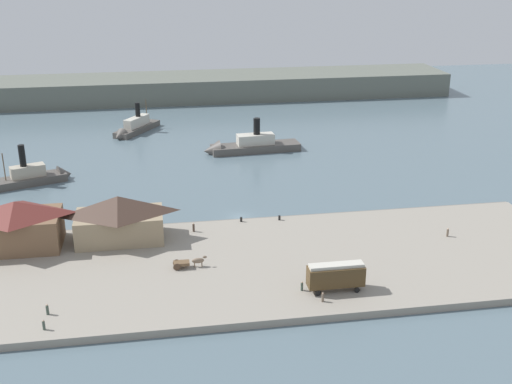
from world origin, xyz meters
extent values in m
plane|color=slate|center=(0.00, 0.00, 0.00)|extent=(320.00, 320.00, 0.00)
cube|color=gray|center=(0.00, -22.00, 0.60)|extent=(110.00, 36.00, 1.20)
cube|color=slate|center=(0.00, -3.60, 0.50)|extent=(110.00, 0.80, 1.00)
cube|color=brown|center=(-39.92, -9.77, 4.15)|extent=(14.42, 9.51, 5.91)
pyramid|color=maroon|center=(-39.92, -9.77, 8.39)|extent=(14.70, 9.98, 2.57)
cube|color=#998466|center=(-22.73, -9.62, 3.72)|extent=(15.14, 8.49, 5.04)
pyramid|color=#473328|center=(-22.73, -9.62, 7.87)|extent=(15.45, 8.91, 3.27)
cube|color=#4C381E|center=(9.97, -33.31, 3.62)|extent=(8.60, 2.50, 3.05)
cube|color=beige|center=(9.97, -33.31, 5.40)|extent=(8.26, 1.75, 0.50)
cylinder|color=black|center=(12.98, -32.06, 1.65)|extent=(0.90, 0.18, 0.90)
cylinder|color=black|center=(12.98, -34.57, 1.65)|extent=(0.90, 0.18, 0.90)
cylinder|color=black|center=(6.96, -32.06, 1.65)|extent=(0.90, 0.18, 0.90)
cylinder|color=black|center=(6.96, -34.57, 1.65)|extent=(0.90, 0.18, 0.90)
cube|color=brown|center=(-12.62, -22.23, 2.05)|extent=(2.59, 1.50, 0.50)
cylinder|color=#4C3828|center=(-13.40, -21.48, 1.80)|extent=(1.20, 0.10, 1.20)
cylinder|color=#4C3828|center=(-13.40, -22.98, 1.80)|extent=(1.20, 0.10, 1.20)
ellipsoid|color=#7A6651|center=(-9.93, -22.23, 2.30)|extent=(2.00, 0.70, 0.90)
ellipsoid|color=#7A6651|center=(-8.83, -22.23, 2.85)|extent=(0.70, 0.32, 0.44)
cylinder|color=#7A6651|center=(-9.33, -22.03, 1.70)|extent=(0.16, 0.16, 1.00)
cylinder|color=#7A6651|center=(-9.33, -22.43, 1.70)|extent=(0.16, 0.16, 1.00)
cylinder|color=#7A6651|center=(-10.53, -22.03, 1.70)|extent=(0.16, 0.16, 1.00)
cylinder|color=#7A6651|center=(-10.53, -22.43, 1.70)|extent=(0.16, 0.16, 1.00)
cylinder|color=#6B5B4C|center=(7.23, -36.26, 1.84)|extent=(0.38, 0.38, 1.29)
sphere|color=#CCA889|center=(7.23, -36.26, 2.60)|extent=(0.24, 0.24, 0.24)
cylinder|color=#6B5B4C|center=(35.31, -17.78, 1.88)|extent=(0.40, 0.40, 1.36)
sphere|color=#CCA889|center=(35.31, -17.78, 2.69)|extent=(0.25, 0.25, 0.25)
cylinder|color=#3D4C42|center=(4.97, -32.55, 1.84)|extent=(0.38, 0.38, 1.28)
sphere|color=#CCA889|center=(4.97, -32.55, 2.60)|extent=(0.23, 0.23, 0.23)
cylinder|color=#3D4C42|center=(-32.11, -33.35, 1.90)|extent=(0.41, 0.41, 1.40)
sphere|color=#CCA889|center=(-32.11, -33.35, 2.73)|extent=(0.26, 0.26, 0.26)
cylinder|color=#4C3D33|center=(-9.65, -8.22, 1.91)|extent=(0.42, 0.42, 1.42)
sphere|color=#CCA889|center=(-9.65, -8.22, 2.75)|extent=(0.26, 0.26, 0.26)
cylinder|color=#3D4C42|center=(-32.06, -37.29, 1.84)|extent=(0.38, 0.38, 1.29)
sphere|color=#CCA889|center=(-32.06, -37.29, 2.60)|extent=(0.24, 0.24, 0.24)
cylinder|color=black|center=(-0.42, -5.11, 1.65)|extent=(0.44, 0.44, 0.90)
cylinder|color=black|center=(6.91, -5.51, 1.65)|extent=(0.44, 0.44, 0.90)
cube|color=#514C47|center=(-44.29, 26.50, 0.89)|extent=(16.92, 10.42, 1.78)
cone|color=#514C47|center=(-36.72, 29.34, 0.89)|extent=(4.32, 5.29, 4.56)
cube|color=#B2A893|center=(-44.29, 26.50, 3.10)|extent=(7.96, 5.30, 2.63)
cylinder|color=black|center=(-44.99, 26.23, 6.86)|extent=(1.43, 1.43, 4.88)
cylinder|color=brown|center=(-48.83, 24.79, 4.91)|extent=(0.24, 0.24, 6.25)
cube|color=#514C47|center=(10.24, 43.07, 0.96)|extent=(23.62, 7.48, 1.92)
cone|color=#514C47|center=(-1.36, 42.24, 0.96)|extent=(4.55, 5.55, 5.26)
cube|color=beige|center=(10.24, 43.07, 3.26)|extent=(9.84, 4.33, 2.68)
cylinder|color=black|center=(10.57, 43.09, 6.73)|extent=(1.73, 1.73, 4.27)
cube|color=#514C47|center=(-20.61, 67.57, 0.83)|extent=(13.48, 17.38, 1.65)
cone|color=#514C47|center=(-25.43, 60.12, 0.83)|extent=(5.18, 4.91, 4.11)
cube|color=beige|center=(-20.61, 67.57, 3.02)|extent=(7.42, 9.53, 2.75)
cylinder|color=black|center=(-20.14, 68.29, 6.40)|extent=(1.40, 1.40, 4.00)
cylinder|color=brown|center=(-17.71, 72.05, 5.05)|extent=(0.24, 0.24, 6.80)
cube|color=#60665B|center=(0.00, 110.00, 4.00)|extent=(180.00, 24.00, 8.00)
camera|label=1|loc=(-15.72, -115.43, 49.52)|focal=44.80mm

